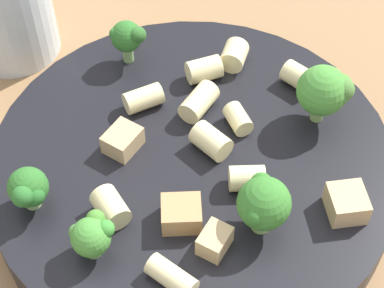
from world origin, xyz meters
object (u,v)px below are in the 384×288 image
broccoli_floret_0 (92,235)px  chicken_chunk_2 (174,213)px  rigatoni_5 (171,277)px  rigatoni_7 (247,178)px  broccoli_floret_4 (263,204)px  rigatoni_1 (299,77)px  rigatoni_4 (143,98)px  rigatoni_3 (199,69)px  rigatoni_0 (211,141)px  chicken_chunk_1 (123,137)px  chicken_chunk_3 (347,203)px  pasta_bowl (192,168)px  rigatoni_9 (234,55)px  rigatoni_8 (197,102)px  chicken_chunk_0 (215,241)px  rigatoni_2 (111,207)px  broccoli_floret_2 (128,37)px  broccoli_floret_3 (28,190)px  rigatoni_6 (238,119)px  broccoli_floret_1 (326,91)px

broccoli_floret_0 → chicken_chunk_2: broccoli_floret_0 is taller
rigatoni_5 → rigatoni_7: 0.08m
broccoli_floret_4 → rigatoni_1: broccoli_floret_4 is taller
rigatoni_4 → rigatoni_5: size_ratio=0.89×
rigatoni_3 → rigatoni_4: (0.03, 0.03, -0.00)m
rigatoni_0 → rigatoni_1: same height
chicken_chunk_2 → chicken_chunk_1: bearing=-52.9°
chicken_chunk_3 → pasta_bowl: bearing=-18.5°
pasta_bowl → rigatoni_9: size_ratio=13.00×
rigatoni_8 → chicken_chunk_0: bearing=101.9°
rigatoni_2 → rigatoni_7: size_ratio=1.05×
rigatoni_0 → chicken_chunk_2: size_ratio=1.04×
broccoli_floret_0 → chicken_chunk_3: 0.15m
broccoli_floret_2 → chicken_chunk_3: (-0.15, 0.11, -0.01)m
broccoli_floret_3 → chicken_chunk_0: bearing=172.4°
chicken_chunk_1 → broccoli_floret_3: bearing=50.3°
chicken_chunk_1 → rigatoni_7: bearing=163.8°
rigatoni_9 → chicken_chunk_0: bearing=90.5°
broccoli_floret_3 → rigatoni_8: size_ratio=1.05×
chicken_chunk_3 → chicken_chunk_0: bearing=24.6°
broccoli_floret_3 → rigatoni_6: broccoli_floret_3 is taller
rigatoni_0 → rigatoni_2: (0.05, 0.06, -0.00)m
broccoli_floret_3 → chicken_chunk_2: size_ratio=1.26×
broccoli_floret_0 → broccoli_floret_2: (0.01, -0.16, 0.01)m
broccoli_floret_2 → rigatoni_3: broccoli_floret_2 is taller
rigatoni_5 → rigatoni_8: (0.00, -0.13, 0.00)m
rigatoni_8 → rigatoni_3: bearing=-85.9°
rigatoni_5 → rigatoni_7: size_ratio=1.33×
rigatoni_8 → chicken_chunk_2: size_ratio=1.21×
rigatoni_1 → rigatoni_7: (0.03, 0.09, 0.00)m
chicken_chunk_1 → rigatoni_9: bearing=-127.6°
broccoli_floret_3 → rigatoni_6: size_ratio=1.43×
broccoli_floret_1 → rigatoni_1: broccoli_floret_1 is taller
broccoli_floret_0 → rigatoni_0: 0.10m
chicken_chunk_2 → broccoli_floret_3: bearing=0.4°
pasta_bowl → chicken_chunk_1: chicken_chunk_1 is taller
broccoli_floret_0 → rigatoni_1: 0.19m
rigatoni_0 → rigatoni_6: 0.03m
chicken_chunk_1 → broccoli_floret_0: bearing=88.7°
rigatoni_3 → chicken_chunk_0: 0.14m
rigatoni_0 → rigatoni_3: same height
rigatoni_0 → chicken_chunk_1: 0.06m
broccoli_floret_2 → rigatoni_3: size_ratio=1.42×
broccoli_floret_4 → rigatoni_9: (0.03, -0.14, -0.01)m
rigatoni_4 → rigatoni_7: 0.09m
pasta_bowl → broccoli_floret_2: bearing=-55.7°
rigatoni_9 → rigatoni_6: bearing=97.2°
chicken_chunk_1 → chicken_chunk_3: chicken_chunk_3 is taller
rigatoni_6 → broccoli_floret_0: bearing=54.8°
broccoli_floret_0 → rigatoni_8: bearing=-111.5°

